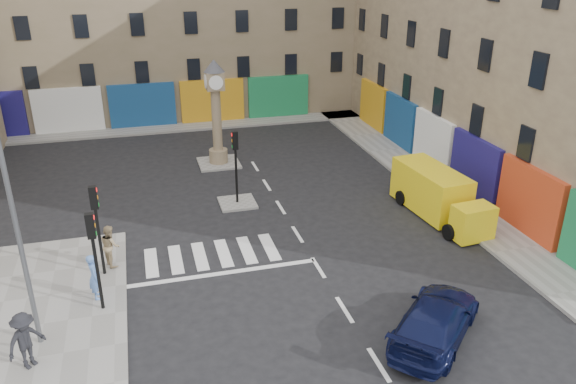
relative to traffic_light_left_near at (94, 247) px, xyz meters
name	(u,v)px	position (x,y,z in m)	size (l,w,h in m)	color
ground	(326,281)	(8.30, -0.20, -2.62)	(120.00, 120.00, 0.00)	black
sidewalk_left	(10,364)	(-2.70, -2.20, -2.55)	(7.00, 16.00, 0.15)	gray
sidewalk_right	(412,169)	(17.00, 9.80, -2.55)	(2.60, 30.00, 0.15)	gray
sidewalk_far	(174,127)	(4.30, 22.00, -2.55)	(32.00, 2.40, 0.15)	gray
island_near	(237,203)	(6.30, 7.80, -2.56)	(1.80, 1.80, 0.12)	gray
island_far	(219,163)	(6.30, 13.80, -2.56)	(2.40, 2.40, 0.12)	gray
building_right	(527,25)	(23.30, 9.80, 5.38)	(10.00, 30.00, 16.00)	#988463
traffic_light_left_near	(94,247)	(0.00, 0.00, 0.00)	(0.28, 0.22, 3.70)	black
traffic_light_left_far	(96,217)	(0.00, 2.40, 0.00)	(0.28, 0.22, 3.70)	black
traffic_light_island	(236,156)	(6.30, 7.80, -0.03)	(0.28, 0.22, 3.70)	black
lamp_post	(13,212)	(-1.90, -1.40, 2.17)	(0.50, 0.25, 8.30)	#595B60
clock_pillar	(216,106)	(6.30, 13.80, 0.93)	(1.20, 1.20, 6.10)	#988463
navy_sedan	(435,320)	(10.58, -4.45, -1.91)	(2.00, 4.92, 1.43)	black
yellow_van	(438,195)	(15.31, 3.94, -1.53)	(2.48, 6.16, 2.19)	yellow
pedestrian_blue	(94,276)	(-0.22, 0.76, -1.59)	(0.64, 0.42, 1.75)	#557DC4
pedestrian_tan	(110,245)	(0.30, 3.04, -1.61)	(0.84, 0.65, 1.72)	#9A845F
pedestrian_dark	(26,341)	(-2.04, -2.57, -1.53)	(1.22, 0.70, 1.89)	black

